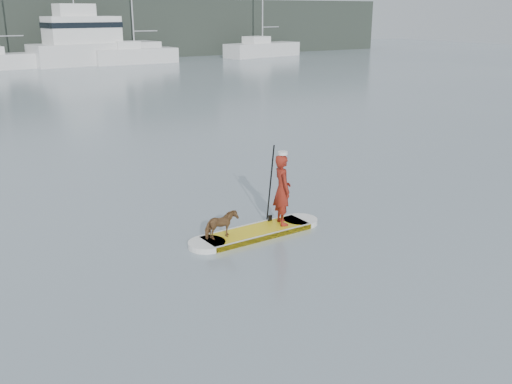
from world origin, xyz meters
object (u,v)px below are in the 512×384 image
paddler (282,190)px  sailboat_e (134,55)px  sailboat_f (262,48)px  motor_yacht_a (90,42)px  dog (221,225)px  paddleboard (256,232)px

paddler → sailboat_e: 45.03m
paddler → sailboat_f: sailboat_f is taller
paddler → sailboat_e: sailboat_e is taller
paddler → motor_yacht_a: size_ratio=0.13×
dog → sailboat_f: 52.84m
paddleboard → sailboat_f: size_ratio=0.24×
paddleboard → motor_yacht_a: motor_yacht_a is taller
sailboat_f → motor_yacht_a: bearing=167.2°
paddler → motor_yacht_a: 45.23m
paddleboard → sailboat_e: (13.23, 43.28, 0.76)m
dog → sailboat_f: sailboat_f is taller
dog → sailboat_e: (14.12, 43.31, 0.40)m
paddleboard → paddler: size_ratio=2.04×
dog → motor_yacht_a: motor_yacht_a is taller
motor_yacht_a → paddleboard: bearing=-109.1°
sailboat_f → dog: bearing=-135.2°
paddler → sailboat_f: 51.93m
paddler → motor_yacht_a: (8.74, 44.37, 1.08)m
paddleboard → motor_yacht_a: bearing=76.0°
sailboat_e → motor_yacht_a: 4.12m
paddleboard → sailboat_e: sailboat_e is taller
sailboat_e → sailboat_f: sailboat_f is taller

